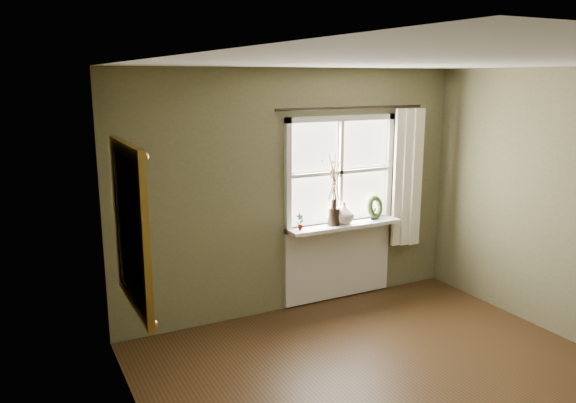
# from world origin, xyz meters

# --- Properties ---
(ceiling) EXTENTS (4.50, 4.50, 0.00)m
(ceiling) POSITION_xyz_m (0.00, 0.00, 2.60)
(ceiling) COLOR silver
(ceiling) RESTS_ON ground
(wall_back) EXTENTS (4.00, 0.10, 2.60)m
(wall_back) POSITION_xyz_m (0.00, 2.30, 1.30)
(wall_back) COLOR #646142
(wall_back) RESTS_ON ground
(wall_left) EXTENTS (0.10, 4.50, 2.60)m
(wall_left) POSITION_xyz_m (-2.05, 0.00, 1.30)
(wall_left) COLOR #646142
(wall_left) RESTS_ON ground
(window_frame) EXTENTS (1.36, 0.06, 1.24)m
(window_frame) POSITION_xyz_m (0.55, 2.23, 1.48)
(window_frame) COLOR silver
(window_frame) RESTS_ON wall_back
(window_sill) EXTENTS (1.36, 0.26, 0.04)m
(window_sill) POSITION_xyz_m (0.55, 2.12, 0.90)
(window_sill) COLOR silver
(window_sill) RESTS_ON wall_back
(window_apron) EXTENTS (1.36, 0.04, 0.88)m
(window_apron) POSITION_xyz_m (0.55, 2.23, 0.46)
(window_apron) COLOR silver
(window_apron) RESTS_ON ground
(dark_jug) EXTENTS (0.16, 0.16, 0.19)m
(dark_jug) POSITION_xyz_m (0.41, 2.12, 1.02)
(dark_jug) COLOR black
(dark_jug) RESTS_ON window_sill
(cream_vase) EXTENTS (0.24, 0.24, 0.24)m
(cream_vase) POSITION_xyz_m (0.54, 2.12, 1.04)
(cream_vase) COLOR beige
(cream_vase) RESTS_ON window_sill
(wreath) EXTENTS (0.30, 0.22, 0.28)m
(wreath) POSITION_xyz_m (0.98, 2.16, 1.02)
(wreath) COLOR #31421D
(wreath) RESTS_ON window_sill
(potted_plant_left) EXTENTS (0.10, 0.07, 0.18)m
(potted_plant_left) POSITION_xyz_m (-0.01, 2.12, 1.01)
(potted_plant_left) COLOR #31421D
(potted_plant_left) RESTS_ON window_sill
(potted_plant_right) EXTENTS (0.08, 0.07, 0.15)m
(potted_plant_right) POSITION_xyz_m (0.94, 2.12, 0.99)
(potted_plant_right) COLOR #31421D
(potted_plant_right) RESTS_ON window_sill
(curtain) EXTENTS (0.36, 0.12, 1.59)m
(curtain) POSITION_xyz_m (1.39, 2.13, 1.37)
(curtain) COLOR white
(curtain) RESTS_ON wall_back
(curtain_rod) EXTENTS (1.84, 0.03, 0.03)m
(curtain_rod) POSITION_xyz_m (0.65, 2.17, 2.18)
(curtain_rod) COLOR black
(curtain_rod) RESTS_ON wall_back
(gilt_mirror) EXTENTS (0.10, 1.05, 1.25)m
(gilt_mirror) POSITION_xyz_m (-1.96, 1.13, 1.43)
(gilt_mirror) COLOR white
(gilt_mirror) RESTS_ON wall_left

